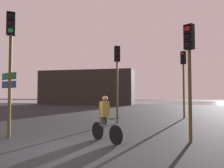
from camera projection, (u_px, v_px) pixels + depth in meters
The scene contains 9 objects.
ground_plane at pixel (58, 151), 6.45m from camera, with size 120.00×120.00×0.00m, color black.
water_strip at pixel (146, 102), 42.74m from camera, with size 80.00×16.00×0.01m, color slate.
distant_building at pixel (86, 87), 35.11m from camera, with size 15.10×4.00×5.40m, color #2D2823.
traffic_light_near_left at pixel (11, 51), 8.46m from camera, with size 0.40×0.42×4.88m.
traffic_light_center at pixel (117, 69), 12.67m from camera, with size 0.39×0.41×4.47m.
traffic_light_far_right at pixel (183, 72), 15.15m from camera, with size 0.40×0.42×4.65m.
traffic_light_near_right at pixel (189, 59), 7.78m from camera, with size 0.40×0.42×4.18m.
direction_sign_post at pixel (9, 91), 8.88m from camera, with size 1.01×0.48×2.60m.
cyclist at pixel (105, 119), 7.69m from camera, with size 1.37×1.08×1.62m.
Camera 1 is at (3.03, -6.01, 1.70)m, focal length 35.00 mm.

